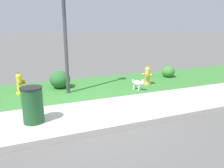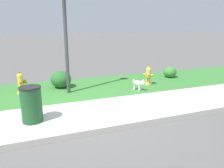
{
  "view_description": "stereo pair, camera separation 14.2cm",
  "coord_description": "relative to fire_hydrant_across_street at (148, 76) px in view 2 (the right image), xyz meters",
  "views": [
    {
      "loc": [
        -1.42,
        -4.86,
        2.12
      ],
      "look_at": [
        0.98,
        1.05,
        0.4
      ],
      "focal_mm": 35.0,
      "sensor_mm": 36.0,
      "label": 1
    },
    {
      "loc": [
        -1.29,
        -4.91,
        2.12
      ],
      "look_at": [
        0.98,
        1.05,
        0.4
      ],
      "focal_mm": 35.0,
      "sensor_mm": 36.0,
      "label": 2
    }
  ],
  "objects": [
    {
      "name": "trash_bin",
      "position": [
        -4.06,
        -1.87,
        0.08
      ],
      "size": [
        0.48,
        0.48,
        0.83
      ],
      "color": "#1E5128",
      "rests_on": "ground"
    },
    {
      "name": "street_curb",
      "position": [
        -2.72,
        -2.88,
        -0.28
      ],
      "size": [
        18.0,
        0.16,
        0.12
      ],
      "primitive_type": "cube",
      "color": "#BCB7AD",
      "rests_on": "ground"
    },
    {
      "name": "ground_plane",
      "position": [
        -2.72,
        -1.87,
        -0.34
      ],
      "size": [
        120.0,
        120.0,
        0.0
      ],
      "primitive_type": "plane",
      "color": "#5B5956"
    },
    {
      "name": "shrub_bush_far_verge",
      "position": [
        1.46,
        0.72,
        -0.11
      ],
      "size": [
        0.54,
        0.54,
        0.46
      ],
      "color": "#3D7F33",
      "rests_on": "ground"
    },
    {
      "name": "fire_hydrant_far_end",
      "position": [
        -4.33,
        0.53,
        0.0
      ],
      "size": [
        0.33,
        0.36,
        0.71
      ],
      "rotation": [
        0.0,
        0.0,
        4.9
      ],
      "color": "yellow",
      "rests_on": "ground"
    },
    {
      "name": "grass_verge",
      "position": [
        -2.72,
        0.45,
        -0.33
      ],
      "size": [
        18.0,
        2.76,
        0.01
      ],
      "primitive_type": "cube",
      "color": "#387A33",
      "rests_on": "ground"
    },
    {
      "name": "sidewalk_pavement",
      "position": [
        -2.72,
        -1.87,
        -0.33
      ],
      "size": [
        18.0,
        1.88,
        0.01
      ],
      "primitive_type": "cube",
      "color": "#BCB7AD",
      "rests_on": "ground"
    },
    {
      "name": "shrub_bush_near_lamp",
      "position": [
        -3.04,
        0.76,
        -0.04
      ],
      "size": [
        0.7,
        0.7,
        0.6
      ],
      "color": "#28662D",
      "rests_on": "ground"
    },
    {
      "name": "small_white_dog",
      "position": [
        -0.65,
        -0.51,
        -0.1
      ],
      "size": [
        0.33,
        0.42,
        0.41
      ],
      "rotation": [
        0.0,
        0.0,
        5.25
      ],
      "color": "white",
      "rests_on": "ground"
    },
    {
      "name": "fire_hydrant_across_street",
      "position": [
        0.0,
        0.0,
        0.0
      ],
      "size": [
        0.34,
        0.34,
        0.71
      ],
      "rotation": [
        0.0,
        0.0,
        2.37
      ],
      "color": "gold",
      "rests_on": "ground"
    }
  ]
}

